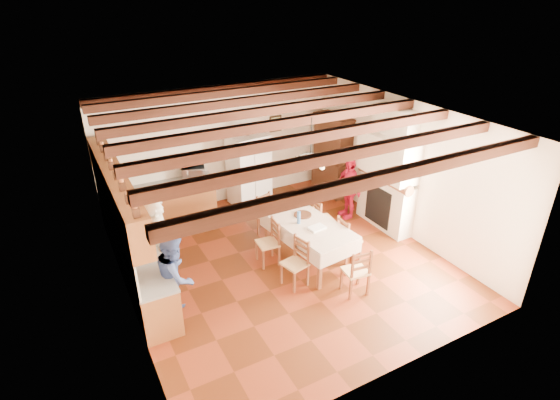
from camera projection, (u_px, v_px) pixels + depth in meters
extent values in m
cube|color=#4D1F0A|center=(283.00, 262.00, 8.97)|extent=(6.00, 6.50, 0.02)
cube|color=white|center=(283.00, 118.00, 7.63)|extent=(6.00, 6.50, 0.02)
cube|color=white|center=(220.00, 145.00, 10.87)|extent=(6.00, 0.02, 3.00)
cube|color=white|center=(402.00, 291.00, 5.73)|extent=(6.00, 0.02, 3.00)
cube|color=white|center=(119.00, 234.00, 7.02)|extent=(0.02, 6.50, 3.00)
cube|color=white|center=(403.00, 167.00, 9.58)|extent=(0.02, 6.50, 3.00)
cube|color=brown|center=(135.00, 253.00, 8.45)|extent=(0.60, 4.30, 0.86)
cube|color=brown|center=(167.00, 202.00, 10.44)|extent=(2.30, 0.60, 0.86)
cube|color=gray|center=(131.00, 233.00, 8.25)|extent=(0.62, 4.30, 0.04)
cube|color=gray|center=(165.00, 185.00, 10.24)|extent=(2.34, 0.62, 0.04)
cube|color=white|center=(113.00, 222.00, 7.99)|extent=(0.03, 4.30, 0.60)
cube|color=white|center=(160.00, 168.00, 10.32)|extent=(2.30, 0.03, 0.60)
cube|color=brown|center=(116.00, 188.00, 7.77)|extent=(0.35, 4.20, 0.70)
cube|color=black|center=(276.00, 124.00, 11.35)|extent=(0.34, 0.03, 0.42)
cube|color=white|center=(249.00, 169.00, 10.99)|extent=(1.00, 0.86, 1.83)
cube|color=white|center=(308.00, 224.00, 8.65)|extent=(1.22, 2.07, 0.05)
cube|color=brown|center=(320.00, 270.00, 7.98)|extent=(0.08, 0.08, 0.81)
cube|color=brown|center=(352.00, 256.00, 8.40)|extent=(0.08, 0.08, 0.81)
cube|color=brown|center=(267.00, 230.00, 9.28)|extent=(0.08, 0.08, 0.81)
cube|color=brown|center=(298.00, 220.00, 9.69)|extent=(0.08, 0.08, 0.81)
torus|color=black|center=(311.00, 157.00, 8.02)|extent=(0.47, 0.47, 0.03)
imported|color=silver|center=(162.00, 242.00, 7.96)|extent=(0.64, 0.76, 1.78)
imported|color=#3D518F|center=(176.00, 276.00, 7.17)|extent=(0.87, 0.95, 1.60)
imported|color=red|center=(349.00, 188.00, 10.37)|extent=(0.44, 0.92, 1.52)
imported|color=silver|center=(193.00, 173.00, 10.47)|extent=(0.62, 0.50, 0.30)
imported|color=#361E11|center=(247.00, 129.00, 10.52)|extent=(0.32, 0.32, 0.27)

